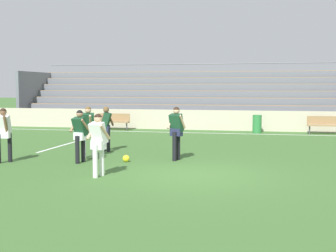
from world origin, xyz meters
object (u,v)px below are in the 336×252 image
soccer_ball (126,158)px  trash_bin (257,124)px  player_dark_dropping_back (106,125)px  player_white_trailing_run (4,130)px  bench_near_bin (113,120)px  bleacher_stand (185,96)px  player_dark_wide_left (80,132)px  player_dark_on_ball (176,128)px  player_dark_wide_right (88,127)px  player_white_deep_cover (98,139)px  bench_near_wall_gap (326,123)px

soccer_ball → trash_bin: bearing=69.2°
trash_bin → player_dark_dropping_back: bearing=-123.3°
soccer_ball → player_white_trailing_run: bearing=-166.0°
bench_near_bin → player_white_trailing_run: size_ratio=1.06×
bleacher_stand → trash_bin: size_ratio=22.31×
player_white_trailing_run → player_dark_wide_left: bearing=11.5°
player_dark_on_ball → player_dark_dropping_back: size_ratio=1.04×
player_dark_wide_right → player_dark_on_ball: size_ratio=0.99×
bleacher_stand → player_dark_dropping_back: 12.42m
player_dark_wide_right → bench_near_bin: bearing=104.1°
bench_near_bin → soccer_ball: bench_near_bin is taller
bench_near_bin → player_dark_wide_left: 10.78m
trash_bin → player_dark_wide_right: size_ratio=0.54×
bench_near_bin → player_dark_wide_left: player_dark_wide_left is taller
trash_bin → soccer_ball: bearing=-110.8°
player_dark_wide_left → player_dark_on_ball: size_ratio=0.96×
player_dark_on_ball → soccer_ball: player_dark_on_ball is taller
player_dark_wide_right → player_white_deep_cover: player_dark_wide_right is taller
bench_near_wall_gap → trash_bin: size_ratio=1.96×
bleacher_stand → player_white_deep_cover: size_ratio=12.43×
bench_near_bin → player_white_deep_cover: player_white_deep_cover is taller
bleacher_stand → soccer_ball: bleacher_stand is taller
player_dark_wide_right → player_dark_dropping_back: player_dark_wide_right is taller
player_dark_wide_right → player_dark_on_ball: 2.96m
bench_near_wall_gap → player_dark_on_ball: 11.00m
bench_near_bin → player_white_deep_cover: 13.01m
bench_near_bin → soccer_ball: (3.86, -10.03, -0.44)m
bench_near_bin → trash_bin: (7.70, 0.06, -0.09)m
bench_near_wall_gap → soccer_ball: bench_near_wall_gap is taller
player_dark_wide_left → player_dark_dropping_back: player_dark_dropping_back is taller
bleacher_stand → soccer_ball: size_ratio=93.13×
bleacher_stand → player_dark_wide_right: bleacher_stand is taller
bleacher_stand → bench_near_wall_gap: 9.13m
bleacher_stand → player_dark_on_ball: size_ratio=11.98×
bench_near_wall_gap → player_dark_dropping_back: (-8.60, -7.92, 0.43)m
trash_bin → player_dark_wide_left: player_dark_wide_left is taller
player_dark_wide_left → bleacher_stand: bearing=87.5°
player_white_deep_cover → player_dark_dropping_back: 4.71m
player_dark_dropping_back → player_white_trailing_run: size_ratio=0.97×
player_white_deep_cover → bleacher_stand: bearing=92.3°
player_white_deep_cover → player_dark_wide_right: bearing=116.5°
player_dark_wide_left → player_dark_on_ball: (2.81, 1.08, 0.05)m
bench_near_bin → player_white_trailing_run: player_white_trailing_run is taller
bench_near_wall_gap → player_white_trailing_run: bearing=-134.7°
player_dark_on_ball → player_dark_dropping_back: (-2.88, 1.46, -0.05)m
soccer_ball → bench_near_bin: bearing=111.1°
player_dark_on_ball → player_dark_wide_left: bearing=-159.0°
trash_bin → player_dark_on_ball: 9.75m
trash_bin → player_white_deep_cover: size_ratio=0.56×
player_dark_wide_right → player_dark_dropping_back: bearing=87.1°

